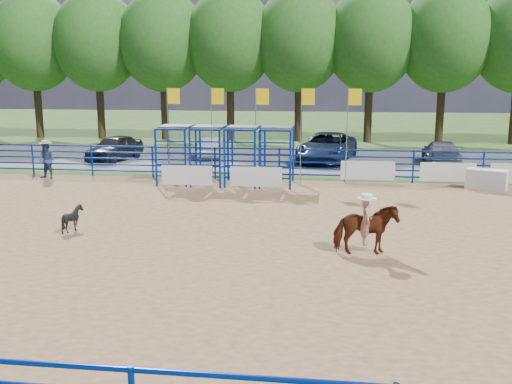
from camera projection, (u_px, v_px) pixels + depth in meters
The scene contains 14 objects.
ground at pixel (250, 243), 16.58m from camera, with size 120.00×120.00×0.00m, color #3F5E25.
arena_dirt at pixel (250, 242), 16.58m from camera, with size 30.00×20.00×0.02m, color #9C744E.
gravel_strip at pixel (289, 159), 33.10m from camera, with size 40.00×10.00×0.01m, color slate.
announcer_table at pixel (487, 180), 24.04m from camera, with size 1.61×0.75×0.86m, color silver.
horse_and_rider at pixel (366, 225), 15.26m from camera, with size 1.75×0.97×2.31m.
calf at pixel (73, 218), 17.65m from camera, with size 0.66×0.74×0.81m, color black.
spectator_cowboy at pixel (47, 160), 26.48m from camera, with size 0.94×0.80×1.76m.
car_a at pixel (115, 148), 32.32m from camera, with size 1.68×4.18×1.43m, color black.
car_b at pixel (213, 147), 33.38m from camera, with size 1.30×3.73×1.23m, color #97999F.
car_c at pixel (327, 147), 31.92m from camera, with size 2.65×5.74×1.60m, color #161E38.
car_d at pixel (441, 152), 30.93m from camera, with size 1.78×4.37×1.27m, color #59595C.
perimeter_fence at pixel (249, 218), 16.43m from camera, with size 30.10×20.10×1.50m.
chute_assembly at pixel (234, 156), 25.15m from camera, with size 19.32×2.41×4.20m.
treeline at pixel (299, 35), 40.32m from camera, with size 56.40×6.40×11.24m.
Camera 1 is at (2.19, -15.79, 4.80)m, focal length 40.00 mm.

